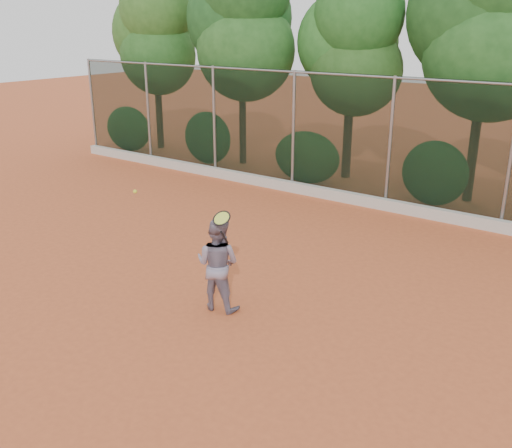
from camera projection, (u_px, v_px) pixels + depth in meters
The scene contains 7 objects.
ground at pixel (223, 305), 10.20m from camera, with size 80.00×80.00×0.00m, color #CA5B2F.
concrete_curb at pixel (383, 204), 15.35m from camera, with size 24.00×0.20×0.30m, color beige.
tennis_player at pixel (218, 264), 9.84m from camera, with size 0.81×0.63×1.66m, color gray.
chainlink_fence at pixel (390, 140), 14.92m from camera, with size 24.09×0.09×3.50m.
foliage_backdrop at pixel (408, 36), 15.88m from camera, with size 23.70×3.63×7.55m.
tennis_racket at pixel (222, 220), 9.26m from camera, with size 0.33×0.31×0.59m.
tennis_ball_in_flight at pixel (135, 192), 10.51m from camera, with size 0.07×0.07×0.07m.
Camera 1 is at (5.83, -7.04, 4.78)m, focal length 40.00 mm.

